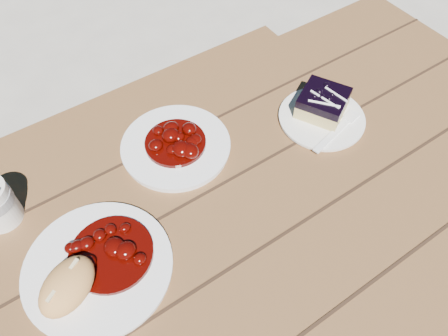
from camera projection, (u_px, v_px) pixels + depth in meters
picnic_table at (151, 307)px, 0.90m from camera, size 2.00×1.55×0.75m
main_plate at (99, 268)px, 0.77m from camera, size 0.26×0.26×0.02m
goulash_stew at (109, 250)px, 0.76m from camera, size 0.15×0.15×0.04m
bread_roll at (67, 286)px, 0.71m from camera, size 0.13×0.12×0.06m
dessert_plate at (321, 119)px, 0.99m from camera, size 0.19×0.19×0.01m
blueberry_cake at (323, 103)px, 0.97m from camera, size 0.13×0.13×0.06m
fork_dessert at (332, 135)px, 0.95m from camera, size 0.16×0.06×0.00m
second_plate at (176, 147)px, 0.94m from camera, size 0.23×0.23×0.02m
second_stew at (175, 138)px, 0.91m from camera, size 0.13×0.13×0.04m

